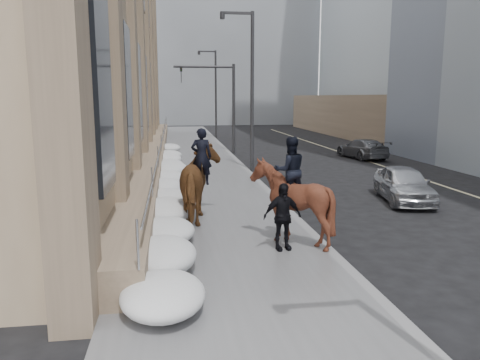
{
  "coord_description": "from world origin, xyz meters",
  "views": [
    {
      "loc": [
        -1.16,
        -9.83,
        3.84
      ],
      "look_at": [
        0.55,
        2.05,
        1.7
      ],
      "focal_mm": 35.0,
      "sensor_mm": 36.0,
      "label": 1
    }
  ],
  "objects_px": {
    "pedestrian": "(282,217)",
    "car_grey": "(362,149)",
    "mounted_horse_left": "(201,182)",
    "car_silver": "(404,184)",
    "mounted_horse_right": "(291,198)"
  },
  "relations": [
    {
      "from": "mounted_horse_left",
      "to": "pedestrian",
      "type": "xyz_separation_m",
      "value": [
        1.79,
        -3.09,
        -0.36
      ]
    },
    {
      "from": "pedestrian",
      "to": "car_grey",
      "type": "xyz_separation_m",
      "value": [
        9.2,
        17.08,
        -0.33
      ]
    },
    {
      "from": "pedestrian",
      "to": "car_grey",
      "type": "relative_size",
      "value": 0.39
    },
    {
      "from": "pedestrian",
      "to": "car_silver",
      "type": "xyz_separation_m",
      "value": [
        5.82,
        5.12,
        -0.29
      ]
    },
    {
      "from": "car_grey",
      "to": "car_silver",
      "type": "bearing_deg",
      "value": 66.57
    },
    {
      "from": "pedestrian",
      "to": "car_silver",
      "type": "height_order",
      "value": "pedestrian"
    },
    {
      "from": "mounted_horse_left",
      "to": "car_grey",
      "type": "relative_size",
      "value": 0.66
    },
    {
      "from": "mounted_horse_right",
      "to": "car_grey",
      "type": "bearing_deg",
      "value": -121.32
    },
    {
      "from": "mounted_horse_left",
      "to": "mounted_horse_right",
      "type": "xyz_separation_m",
      "value": [
        2.13,
        -2.57,
        -0.03
      ]
    },
    {
      "from": "mounted_horse_left",
      "to": "car_silver",
      "type": "distance_m",
      "value": 7.9
    },
    {
      "from": "mounted_horse_left",
      "to": "mounted_horse_right",
      "type": "height_order",
      "value": "mounted_horse_left"
    },
    {
      "from": "pedestrian",
      "to": "car_grey",
      "type": "height_order",
      "value": "pedestrian"
    },
    {
      "from": "mounted_horse_left",
      "to": "car_grey",
      "type": "bearing_deg",
      "value": -123.5
    },
    {
      "from": "pedestrian",
      "to": "car_silver",
      "type": "distance_m",
      "value": 7.76
    },
    {
      "from": "mounted_horse_right",
      "to": "pedestrian",
      "type": "height_order",
      "value": "mounted_horse_right"
    }
  ]
}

